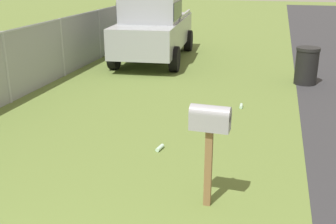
{
  "coord_description": "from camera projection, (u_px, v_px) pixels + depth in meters",
  "views": [
    {
      "loc": [
        -1.3,
        -1.47,
        2.96
      ],
      "look_at": [
        4.6,
        0.07,
        0.82
      ],
      "focal_mm": 44.1,
      "sensor_mm": 36.0,
      "label": 1
    }
  ],
  "objects": [
    {
      "name": "pickup_truck",
      "position": [
        154.0,
        27.0,
        13.64
      ],
      "size": [
        5.22,
        2.48,
        2.09
      ],
      "rotation": [
        0.0,
        0.0,
        3.23
      ],
      "color": "#93999E",
      "rests_on": "ground"
    },
    {
      "name": "trash_bin",
      "position": [
        307.0,
        66.0,
        10.96
      ],
      "size": [
        0.62,
        0.62,
        0.99
      ],
      "color": "black",
      "rests_on": "ground"
    },
    {
      "name": "litter_bottle_by_mailbox",
      "position": [
        241.0,
        106.0,
        9.22
      ],
      "size": [
        0.22,
        0.08,
        0.07
      ],
      "primitive_type": "cylinder",
      "rotation": [
        0.0,
        1.57,
        3.17
      ],
      "color": "#B2D8BF",
      "rests_on": "ground"
    },
    {
      "name": "litter_bottle_midfield_a",
      "position": [
        160.0,
        148.0,
        7.08
      ],
      "size": [
        0.23,
        0.1,
        0.07
      ],
      "primitive_type": "cylinder",
      "rotation": [
        0.0,
        1.57,
        2.98
      ],
      "color": "#B2D8BF",
      "rests_on": "ground"
    },
    {
      "name": "fence_section",
      "position": [
        82.0,
        38.0,
        12.84
      ],
      "size": [
        18.22,
        0.07,
        1.64
      ],
      "color": "#9EA3A8",
      "rests_on": "ground"
    },
    {
      "name": "mailbox",
      "position": [
        210.0,
        126.0,
        5.1
      ],
      "size": [
        0.23,
        0.51,
        1.38
      ],
      "rotation": [
        0.0,
        0.0,
        -0.05
      ],
      "color": "brown",
      "rests_on": "ground"
    }
  ]
}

